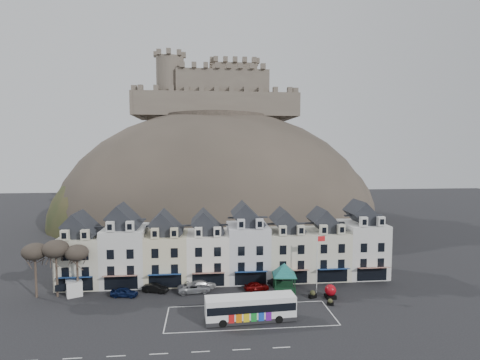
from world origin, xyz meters
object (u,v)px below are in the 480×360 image
car_navy (124,292)px  car_silver (194,288)px  bus_shelter (284,269)px  car_charcoal (280,281)px  red_buoy (330,291)px  car_white (202,284)px  flagpole (318,260)px  white_van (73,285)px  car_maroon (257,286)px  car_black (155,288)px  bus (250,307)px

car_navy → car_silver: bearing=-77.3°
bus_shelter → car_charcoal: bus_shelter is taller
red_buoy → car_white: (-18.98, 5.71, -0.39)m
flagpole → white_van: flagpole is taller
flagpole → car_navy: (-29.28, 1.30, -4.52)m
car_maroon → car_black: bearing=79.5°
car_navy → car_silver: 10.42m
white_van → car_navy: (8.20, -2.50, -0.46)m
car_maroon → car_charcoal: car_maroon is taller
car_silver → car_maroon: 9.73m
car_navy → bus: bearing=-109.5°
car_maroon → car_charcoal: bearing=-73.5°
red_buoy → bus_shelter: bearing=152.7°
red_buoy → car_silver: 20.63m
car_maroon → white_van: bearing=78.1°
car_black → car_white: bearing=-66.3°
car_navy → car_silver: (10.40, 0.70, 0.03)m
red_buoy → flagpole: 4.91m
white_van → car_charcoal: size_ratio=1.39×
red_buoy → car_maroon: 11.28m
white_van → car_charcoal: white_van is taller
car_silver → car_charcoal: size_ratio=1.28×
car_black → car_navy: bearing=123.2°
car_black → car_maroon: (15.72, -0.64, 0.01)m
red_buoy → white_van: (-38.77, 6.09, 0.08)m
bus → flagpole: bearing=32.5°
red_buoy → bus: bearing=-154.6°
bus_shelter → red_buoy: bearing=-21.0°
car_white → car_maroon: size_ratio=1.19×
bus → car_navy: bus is taller
bus → flagpole: size_ratio=1.29×
car_white → car_charcoal: (12.58, 0.37, -0.02)m
flagpole → car_silver: bearing=174.0°
car_white → car_maroon: car_white is taller
car_silver → car_charcoal: bearing=-91.5°
bus → bus_shelter: bearing=51.6°
bus_shelter → car_maroon: (-4.18, 0.99, -2.85)m
red_buoy → car_black: size_ratio=0.52×
red_buoy → white_van: bearing=171.1°
red_buoy → car_white: 19.82m
car_maroon → car_silver: bearing=81.5°
flagpole → white_van: size_ratio=1.67×
red_buoy → car_charcoal: bearing=136.4°
car_silver → car_white: size_ratio=1.09×
flagpole → car_navy: 29.65m
car_navy → car_maroon: size_ratio=1.03×
car_navy → bus_shelter: bearing=-81.9°
flagpole → car_silver: size_ratio=1.81×
bus → car_white: bus is taller
bus_shelter → car_silver: size_ratio=1.41×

